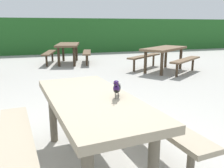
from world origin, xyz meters
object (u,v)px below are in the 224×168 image
picnic_table_mid_left (164,53)px  picnic_table_far_centre (68,49)px  bird_grackle (117,88)px  picnic_table_foreground (92,115)px

picnic_table_mid_left → picnic_table_far_centre: 3.63m
bird_grackle → picnic_table_far_centre: (0.47, 7.03, -0.29)m
picnic_table_foreground → picnic_table_far_centre: size_ratio=0.91×
picnic_table_mid_left → bird_grackle: bearing=-124.5°
bird_grackle → picnic_table_mid_left: 5.54m
picnic_table_foreground → bird_grackle: bearing=-30.4°
picnic_table_mid_left → picnic_table_far_centre: (-2.66, 2.46, 0.00)m
picnic_table_foreground → picnic_table_mid_left: (3.35, 4.44, 0.00)m
picnic_table_foreground → bird_grackle: bird_grackle is taller
bird_grackle → picnic_table_mid_left: bird_grackle is taller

